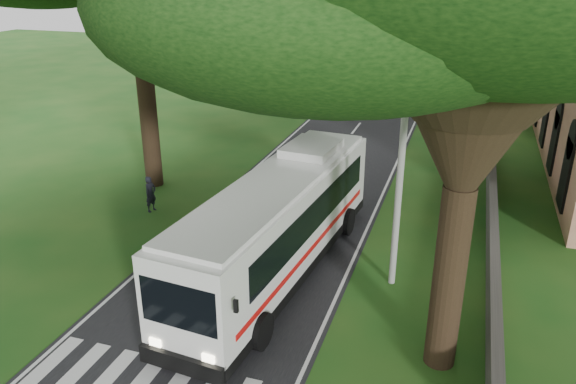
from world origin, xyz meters
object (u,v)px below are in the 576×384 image
Objects in this scene: pole_mid at (442,74)px; distant_car_c at (430,48)px; distant_car_b at (387,69)px; distant_car_a at (364,94)px; pole_near at (400,177)px; pole_far at (456,38)px; coach_bus at (279,222)px; pedestrian at (151,194)px.

pole_mid is 1.58× the size of distant_car_c.
distant_car_a is at bearing -89.97° from distant_car_b.
distant_car_b is at bearing 99.21° from pole_near.
coach_bus is (-4.20, -40.54, -2.10)m from pole_far.
pole_near is at bearing -80.56° from distant_car_b.
distant_car_a is 12.20m from distant_car_b.
distant_car_b is 37.87m from pedestrian.
pole_mid reaches higher than pedestrian.
pole_far is 2.19× the size of distant_car_a.
coach_bus is at bearing 87.98° from distant_car_c.
pole_near is 1.58× the size of distant_car_c.
pole_near is 20.00m from pole_mid.
distant_car_c is (2.82, 29.39, 0.11)m from distant_car_a.
pole_mid is 1.75× the size of distant_car_b.
pedestrian is (-7.63, 3.45, -1.21)m from coach_bus.
distant_car_c is 55.29m from pedestrian.
distant_car_a is 29.53m from distant_car_c.
distant_car_c is (-3.77, 37.62, -3.42)m from pole_mid.
pole_far is at bearing -3.43° from distant_car_b.
pole_mid is 21.71m from distant_car_b.
pole_far is at bearing 89.46° from coach_bus.
pole_far is 13.95m from distant_car_a.
pedestrian reaches higher than distant_car_a.
distant_car_c is at bearing -97.25° from distant_car_a.
pedestrian is at bearing 166.16° from pole_near.
pedestrian is at bearing -97.78° from distant_car_b.
pole_mid is at bearing -90.00° from pole_far.
distant_car_b is at bearing -91.97° from distant_car_a.
distant_car_b is at bearing 79.22° from distant_car_c.
coach_bus is 28.89m from distant_car_a.
distant_car_b is (-2.35, 40.95, -1.30)m from coach_bus.
pole_far is 7.39m from distant_car_b.
distant_car_b is at bearing 98.67° from coach_bus.
pole_far is 4.62× the size of pedestrian.
pole_far reaches higher than distant_car_c.
pole_near is at bearing 101.38° from distant_car_a.
distant_car_c is at bearing 95.73° from pole_mid.
pole_near is 1.00× the size of pole_far.
distant_car_b is (0.04, 12.20, 0.13)m from distant_car_a.
pole_far is at bearing -4.73° from pedestrian.
distant_car_b is (-6.55, 20.42, -3.40)m from pole_mid.
distant_car_c is at bearing 94.96° from coach_bus.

